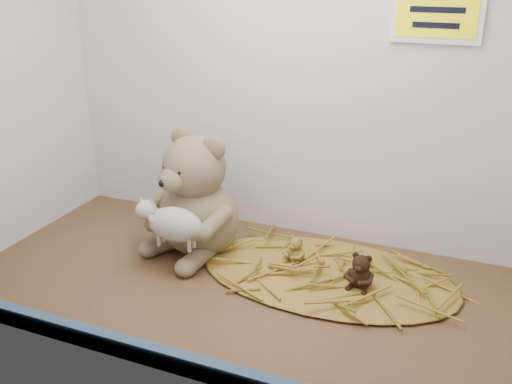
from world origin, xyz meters
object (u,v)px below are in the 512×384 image
at_px(main_teddy, 197,193).
at_px(toy_lamb, 175,224).
at_px(mini_teddy_tan, 296,248).
at_px(mini_teddy_brown, 361,269).

height_order(main_teddy, toy_lamb, main_teddy).
bearing_deg(mini_teddy_tan, mini_teddy_brown, 1.45).
xyz_separation_m(main_teddy, mini_teddy_tan, (0.23, 0.02, -0.10)).
height_order(toy_lamb, mini_teddy_tan, toy_lamb).
relative_size(main_teddy, mini_teddy_brown, 3.83).
relative_size(main_teddy, mini_teddy_tan, 4.70).
height_order(mini_teddy_tan, mini_teddy_brown, mini_teddy_brown).
bearing_deg(mini_teddy_brown, mini_teddy_tan, 168.16).
height_order(main_teddy, mini_teddy_tan, main_teddy).
distance_m(main_teddy, mini_teddy_tan, 0.26).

